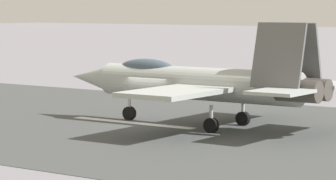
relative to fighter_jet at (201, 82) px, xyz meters
name	(u,v)px	position (x,y,z in m)	size (l,w,h in m)	color
ground_plane	(146,124)	(2.87, 0.98, -2.35)	(400.00, 400.00, 0.00)	gray
runway_strip	(146,124)	(2.85, 0.98, -2.34)	(240.00, 26.00, 0.02)	#414444
fighter_jet	(201,82)	(0.00, 0.00, 0.00)	(15.96, 12.93, 5.54)	#A9AFAC
marker_cone_mid	(254,98)	(3.61, -11.93, -2.08)	(0.44, 0.44, 0.55)	orange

